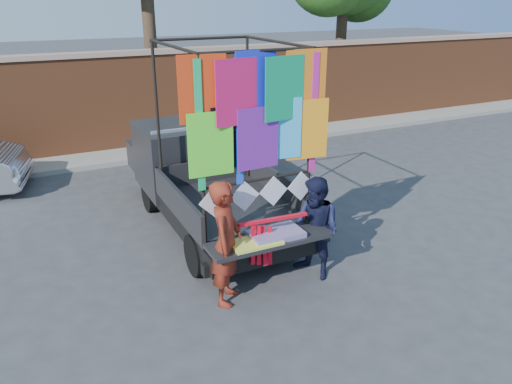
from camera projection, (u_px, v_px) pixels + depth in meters
name	position (u px, v px, depth m)	size (l,w,h in m)	color
ground	(238.00, 265.00, 7.80)	(90.00, 90.00, 0.00)	#38383A
brick_wall	(129.00, 101.00, 13.16)	(30.00, 0.45, 2.61)	brown
curb	(140.00, 154.00, 13.04)	(30.00, 1.20, 0.12)	gray
pickup_truck	(198.00, 173.00, 9.29)	(2.09, 5.25, 3.31)	black
woman	(226.00, 243.00, 6.60)	(0.64, 0.42, 1.75)	maroon
man	(316.00, 229.00, 7.24)	(0.75, 0.58, 1.54)	#141834
streamer_bundle	(267.00, 235.00, 6.85)	(1.02, 0.12, 0.70)	red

